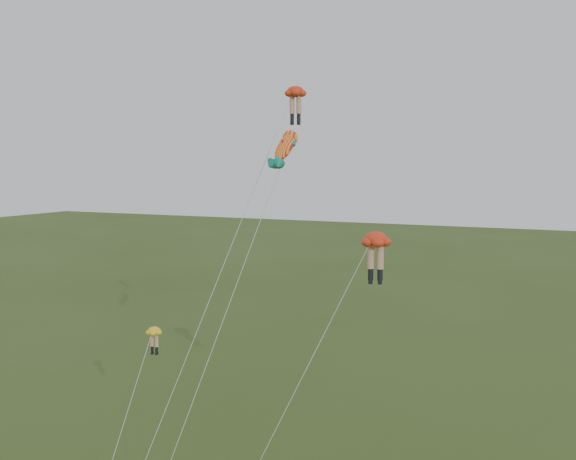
% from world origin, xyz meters
% --- Properties ---
extents(legs_kite_red_high, '(5.19, 11.75, 21.49)m').
position_xyz_m(legs_kite_red_high, '(1.60, 8.74, 20.53)').
color(legs_kite_red_high, red).
rests_on(legs_kite_red_high, ground).
extents(legs_kite_red_mid, '(6.48, 5.81, 13.60)m').
position_xyz_m(legs_kite_red_mid, '(8.19, 3.79, 12.85)').
color(legs_kite_red_mid, red).
rests_on(legs_kite_red_mid, ground).
extents(legs_kite_yellow, '(0.98, 5.06, 8.17)m').
position_xyz_m(legs_kite_yellow, '(-3.30, 1.15, 7.42)').
color(legs_kite_yellow, yellow).
rests_on(legs_kite_yellow, ground).
extents(fish_kite, '(4.17, 9.13, 18.97)m').
position_xyz_m(fish_kite, '(2.49, 5.67, 17.72)').
color(fish_kite, '#FFAE20').
rests_on(fish_kite, ground).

